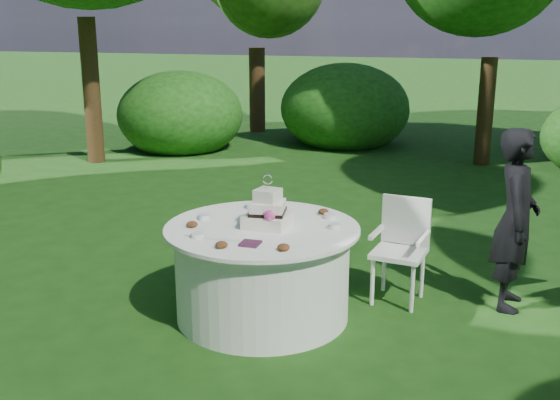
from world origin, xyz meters
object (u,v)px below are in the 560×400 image
object	(u,v)px
cake	(268,213)
chair	(402,242)
napkins	(250,244)
guest	(516,220)
table	(262,271)

from	to	relation	value
cake	chair	xyz separation A→B (m)	(0.98, 0.69, -0.37)
napkins	chair	xyz separation A→B (m)	(0.96, 1.15, -0.26)
cake	chair	distance (m)	1.25
guest	chair	xyz separation A→B (m)	(-0.91, -0.12, -0.25)
napkins	table	world-z (taller)	napkins
guest	table	xyz separation A→B (m)	(-1.93, -0.82, -0.38)
table	chair	xyz separation A→B (m)	(1.03, 0.70, 0.13)
napkins	chair	size ratio (longest dim) A/B	0.16
guest	chair	world-z (taller)	guest
guest	table	bearing A→B (deg)	115.71
napkins	chair	bearing A→B (deg)	49.94
napkins	cake	xyz separation A→B (m)	(-0.02, 0.45, 0.10)
guest	table	world-z (taller)	guest
chair	guest	bearing A→B (deg)	7.54
table	cake	xyz separation A→B (m)	(0.05, 0.01, 0.50)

